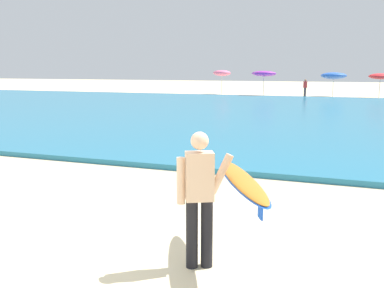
{
  "coord_description": "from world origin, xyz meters",
  "views": [
    {
      "loc": [
        3.04,
        -4.22,
        2.48
      ],
      "look_at": [
        0.42,
        3.03,
        1.1
      ],
      "focal_mm": 39.64,
      "sensor_mm": 36.0,
      "label": 1
    }
  ],
  "objects_px": {
    "beachgoer_near_row_right": "(305,88)",
    "beach_umbrella_1": "(264,74)",
    "beach_umbrella_0": "(222,73)",
    "surfer_with_board": "(219,188)",
    "beach_umbrella_3": "(380,76)",
    "beach_umbrella_2": "(334,76)"
  },
  "relations": [
    {
      "from": "beach_umbrella_2",
      "to": "beach_umbrella_3",
      "type": "xyz_separation_m",
      "value": [
        3.7,
        -1.54,
        0.0
      ]
    },
    {
      "from": "beach_umbrella_1",
      "to": "beachgoer_near_row_right",
      "type": "bearing_deg",
      "value": 2.7
    },
    {
      "from": "beach_umbrella_1",
      "to": "beachgoer_near_row_right",
      "type": "xyz_separation_m",
      "value": [
        3.58,
        0.17,
        -1.18
      ]
    },
    {
      "from": "beach_umbrella_0",
      "to": "beach_umbrella_2",
      "type": "distance_m",
      "value": 10.4
    },
    {
      "from": "surfer_with_board",
      "to": "beach_umbrella_2",
      "type": "relative_size",
      "value": 0.99
    },
    {
      "from": "surfer_with_board",
      "to": "beach_umbrella_3",
      "type": "xyz_separation_m",
      "value": [
        4.02,
        33.54,
        0.81
      ]
    },
    {
      "from": "beach_umbrella_1",
      "to": "beach_umbrella_3",
      "type": "distance_m",
      "value": 9.54
    },
    {
      "from": "beachgoer_near_row_right",
      "to": "beach_umbrella_3",
      "type": "bearing_deg",
      "value": 3.31
    },
    {
      "from": "beach_umbrella_2",
      "to": "beachgoer_near_row_right",
      "type": "relative_size",
      "value": 1.43
    },
    {
      "from": "surfer_with_board",
      "to": "beach_umbrella_2",
      "type": "height_order",
      "value": "beach_umbrella_2"
    },
    {
      "from": "beachgoer_near_row_right",
      "to": "beach_umbrella_2",
      "type": "bearing_deg",
      "value": 40.14
    },
    {
      "from": "beach_umbrella_0",
      "to": "beachgoer_near_row_right",
      "type": "height_order",
      "value": "beach_umbrella_0"
    },
    {
      "from": "beach_umbrella_0",
      "to": "beachgoer_near_row_right",
      "type": "bearing_deg",
      "value": -15.82
    },
    {
      "from": "beach_umbrella_3",
      "to": "beachgoer_near_row_right",
      "type": "height_order",
      "value": "beach_umbrella_3"
    },
    {
      "from": "beach_umbrella_1",
      "to": "beach_umbrella_2",
      "type": "distance_m",
      "value": 6.18
    },
    {
      "from": "beach_umbrella_3",
      "to": "beachgoer_near_row_right",
      "type": "bearing_deg",
      "value": -176.69
    },
    {
      "from": "beachgoer_near_row_right",
      "to": "surfer_with_board",
      "type": "bearing_deg",
      "value": -86.7
    },
    {
      "from": "beachgoer_near_row_right",
      "to": "beach_umbrella_1",
      "type": "bearing_deg",
      "value": -177.3
    },
    {
      "from": "beach_umbrella_0",
      "to": "beachgoer_near_row_right",
      "type": "distance_m",
      "value": 8.56
    },
    {
      "from": "beach_umbrella_0",
      "to": "beach_umbrella_3",
      "type": "relative_size",
      "value": 1.13
    },
    {
      "from": "beach_umbrella_0",
      "to": "surfer_with_board",
      "type": "bearing_deg",
      "value": -74.16
    },
    {
      "from": "beach_umbrella_1",
      "to": "beach_umbrella_3",
      "type": "relative_size",
      "value": 1.11
    }
  ]
}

